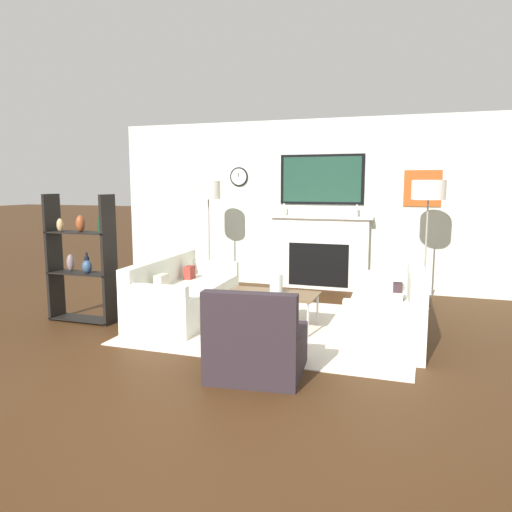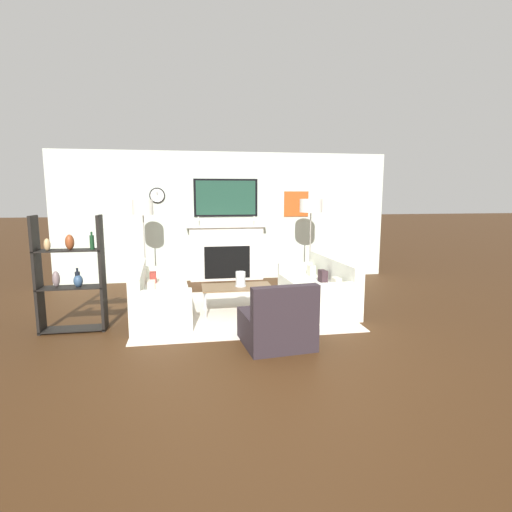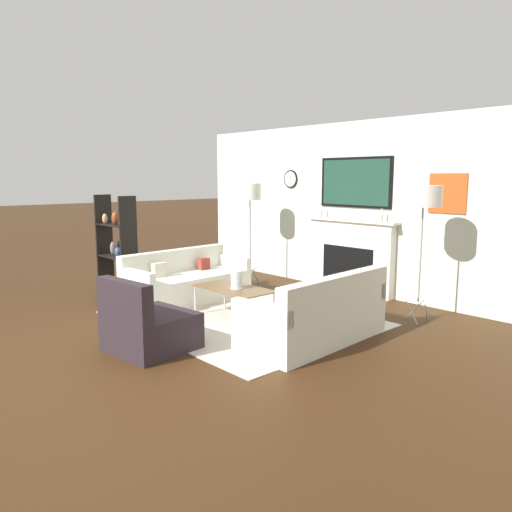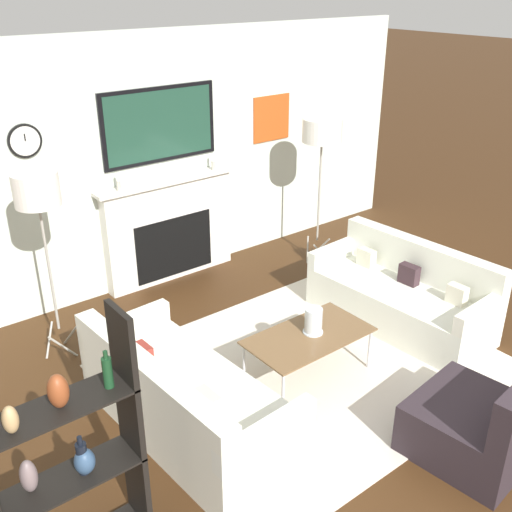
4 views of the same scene
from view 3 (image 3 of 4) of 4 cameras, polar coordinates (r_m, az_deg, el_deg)
The scene contains 11 objects.
ground_plane at distance 5.49m, azimuth -19.48°, elevation -11.06°, with size 60.00×60.00×0.00m, color #3E2512.
fireplace_wall at distance 8.11m, azimuth 11.30°, elevation 4.52°, with size 7.05×0.28×2.70m.
area_rug at distance 6.58m, azimuth -1.61°, elevation -7.13°, with size 3.16×2.56×0.01m.
couch_left at distance 7.50m, azimuth -8.01°, elevation -3.12°, with size 0.92×1.90×0.75m.
couch_right at distance 5.64m, azimuth 6.97°, elevation -7.03°, with size 0.87×1.84×0.80m.
armchair at distance 5.47m, azimuth -12.27°, elevation -7.94°, with size 0.88×0.88×0.81m.
coffee_table at distance 6.49m, azimuth -2.60°, elevation -3.88°, with size 1.08×0.59×0.42m.
hurricane_candle at distance 6.43m, azimuth -2.21°, elevation -2.84°, with size 0.17×0.17×0.23m.
floor_lamp_left at distance 8.59m, azimuth -0.70°, elevation 7.20°, with size 0.38×0.38×1.74m.
floor_lamp_right at distance 6.54m, azimuth 18.60°, elevation 6.33°, with size 0.45×0.45×1.74m.
shelf_unit at distance 8.06m, azimuth -15.69°, elevation 1.04°, with size 0.85×0.28×1.56m.
Camera 3 is at (4.79, -1.94, 1.83)m, focal length 35.00 mm.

